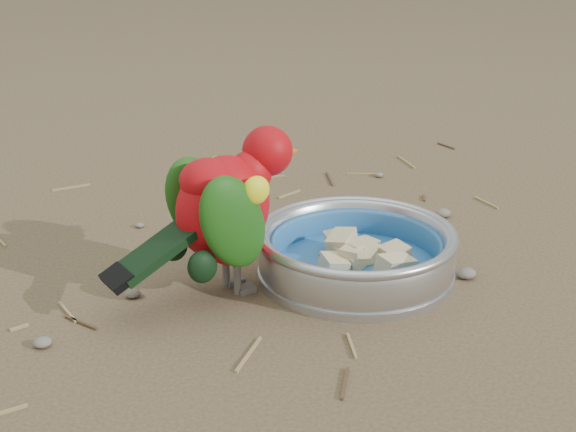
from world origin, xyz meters
name	(u,v)px	position (x,y,z in m)	size (l,w,h in m)	color
ground	(318,264)	(0.00, 0.00, 0.00)	(60.00, 60.00, 0.00)	brown
food_bowl	(355,270)	(0.03, -0.05, 0.01)	(0.24, 0.24, 0.02)	#B2B2BA
bowl_wall	(356,248)	(0.03, -0.05, 0.04)	(0.24, 0.24, 0.04)	#B2B2BA
fruit_wedges	(356,253)	(0.03, -0.05, 0.03)	(0.14, 0.14, 0.03)	#CFBA8A
lory_parrot	(227,218)	(-0.13, -0.04, 0.09)	(0.11, 0.23, 0.18)	#AF090F
ground_debris	(307,263)	(-0.01, 0.00, 0.00)	(0.90, 0.80, 0.01)	#977D4E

